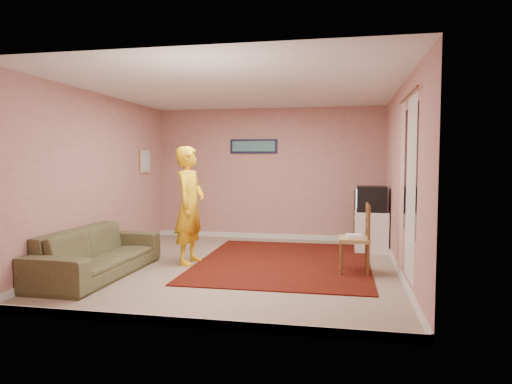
% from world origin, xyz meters
% --- Properties ---
extents(ground, '(5.00, 5.00, 0.00)m').
position_xyz_m(ground, '(0.00, 0.00, 0.00)').
color(ground, gray).
rests_on(ground, ground).
extents(wall_back, '(4.50, 0.02, 2.60)m').
position_xyz_m(wall_back, '(0.00, 2.50, 1.30)').
color(wall_back, tan).
rests_on(wall_back, ground).
extents(wall_front, '(4.50, 0.02, 2.60)m').
position_xyz_m(wall_front, '(0.00, -2.50, 1.30)').
color(wall_front, tan).
rests_on(wall_front, ground).
extents(wall_left, '(0.02, 5.00, 2.60)m').
position_xyz_m(wall_left, '(-2.25, 0.00, 1.30)').
color(wall_left, tan).
rests_on(wall_left, ground).
extents(wall_right, '(0.02, 5.00, 2.60)m').
position_xyz_m(wall_right, '(2.25, 0.00, 1.30)').
color(wall_right, tan).
rests_on(wall_right, ground).
extents(ceiling, '(4.50, 5.00, 0.02)m').
position_xyz_m(ceiling, '(0.00, 0.00, 2.60)').
color(ceiling, white).
rests_on(ceiling, wall_back).
extents(baseboard_back, '(4.50, 0.02, 0.10)m').
position_xyz_m(baseboard_back, '(0.00, 2.49, 0.05)').
color(baseboard_back, silver).
rests_on(baseboard_back, ground).
extents(baseboard_front, '(4.50, 0.02, 0.10)m').
position_xyz_m(baseboard_front, '(0.00, -2.49, 0.05)').
color(baseboard_front, silver).
rests_on(baseboard_front, ground).
extents(baseboard_left, '(0.02, 5.00, 0.10)m').
position_xyz_m(baseboard_left, '(-2.24, 0.00, 0.05)').
color(baseboard_left, silver).
rests_on(baseboard_left, ground).
extents(baseboard_right, '(0.02, 5.00, 0.10)m').
position_xyz_m(baseboard_right, '(2.24, 0.00, 0.05)').
color(baseboard_right, silver).
rests_on(baseboard_right, ground).
extents(window, '(0.01, 1.10, 1.50)m').
position_xyz_m(window, '(2.24, -0.90, 1.45)').
color(window, black).
rests_on(window, wall_right).
extents(curtain_sheer, '(0.01, 0.75, 2.10)m').
position_xyz_m(curtain_sheer, '(2.23, -1.05, 1.25)').
color(curtain_sheer, silver).
rests_on(curtain_sheer, wall_right).
extents(curtain_floral, '(0.01, 0.35, 2.10)m').
position_xyz_m(curtain_floral, '(2.21, -0.35, 1.25)').
color(curtain_floral, beige).
rests_on(curtain_floral, wall_right).
extents(curtain_rod, '(0.02, 1.40, 0.02)m').
position_xyz_m(curtain_rod, '(2.20, -0.90, 2.32)').
color(curtain_rod, brown).
rests_on(curtain_rod, wall_right).
extents(picture_back, '(0.95, 0.04, 0.28)m').
position_xyz_m(picture_back, '(-0.30, 2.47, 1.85)').
color(picture_back, '#121433').
rests_on(picture_back, wall_back).
extents(picture_left, '(0.04, 0.38, 0.42)m').
position_xyz_m(picture_left, '(-2.22, 1.60, 1.55)').
color(picture_left, beige).
rests_on(picture_left, wall_left).
extents(area_rug, '(2.60, 3.25, 0.02)m').
position_xyz_m(area_rug, '(0.59, 0.42, 0.01)').
color(area_rug, black).
rests_on(area_rug, ground).
extents(tv_cabinet, '(0.55, 0.50, 0.70)m').
position_xyz_m(tv_cabinet, '(1.95, 1.51, 0.35)').
color(tv_cabinet, silver).
rests_on(tv_cabinet, ground).
extents(crt_tv, '(0.52, 0.47, 0.43)m').
position_xyz_m(crt_tv, '(1.94, 1.52, 0.91)').
color(crt_tv, black).
rests_on(crt_tv, tv_cabinet).
extents(chair_a, '(0.57, 0.56, 0.55)m').
position_xyz_m(chair_a, '(1.93, 2.20, 0.62)').
color(chair_a, tan).
rests_on(chair_a, ground).
extents(dvd_player, '(0.37, 0.31, 0.06)m').
position_xyz_m(dvd_player, '(1.93, 2.20, 0.55)').
color(dvd_player, '#ABACB0').
rests_on(dvd_player, chair_a).
extents(blue_throw, '(0.36, 0.05, 0.38)m').
position_xyz_m(blue_throw, '(1.93, 2.20, 0.82)').
color(blue_throw, '#89B3E1').
rests_on(blue_throw, chair_a).
extents(chair_b, '(0.43, 0.45, 0.53)m').
position_xyz_m(chair_b, '(1.63, -0.06, 0.60)').
color(chair_b, tan).
rests_on(chair_b, ground).
extents(game_console, '(0.25, 0.20, 0.05)m').
position_xyz_m(game_console, '(1.63, -0.06, 0.52)').
color(game_console, white).
rests_on(game_console, chair_b).
extents(sofa, '(0.89, 2.21, 0.64)m').
position_xyz_m(sofa, '(-1.80, -0.86, 0.32)').
color(sofa, brown).
rests_on(sofa, ground).
extents(person, '(0.47, 0.68, 1.78)m').
position_xyz_m(person, '(-0.81, 0.09, 0.89)').
color(person, yellow).
rests_on(person, ground).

